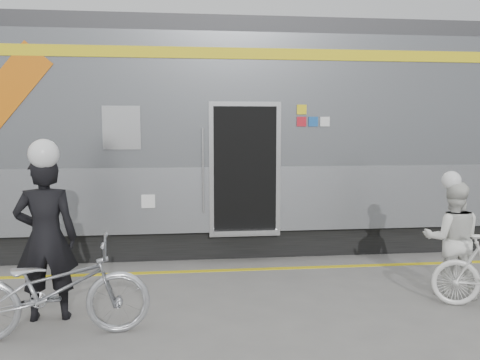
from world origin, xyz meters
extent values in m
plane|color=slate|center=(0.00, 0.00, 0.00)|extent=(90.00, 90.00, 0.00)
cube|color=black|center=(-1.68, 4.20, 0.25)|extent=(24.00, 2.70, 0.50)
cube|color=#9EA0A5|center=(-1.68, 4.20, 1.05)|extent=(24.00, 3.00, 1.10)
cube|color=slate|center=(-1.68, 4.20, 2.70)|extent=(24.00, 3.00, 2.20)
cube|color=#38383A|center=(-1.68, 4.20, 3.95)|extent=(24.00, 2.64, 0.30)
cube|color=yellow|center=(-1.68, 2.69, 3.45)|extent=(24.00, 0.02, 0.18)
cube|color=black|center=(-1.48, 2.69, 2.25)|extent=(0.55, 0.02, 0.65)
cube|color=black|center=(0.52, 2.90, 1.55)|extent=(1.05, 0.45, 2.10)
cube|color=silver|center=(0.52, 2.69, 1.55)|extent=(1.20, 0.02, 2.25)
cylinder|color=silver|center=(-0.18, 2.67, 1.55)|extent=(0.04, 0.04, 1.40)
cube|color=silver|center=(0.52, 2.65, 0.52)|extent=(1.05, 0.25, 0.06)
cube|color=yellow|center=(1.47, 2.69, 2.55)|extent=(0.16, 0.01, 0.16)
cube|color=red|center=(1.47, 2.69, 2.35)|extent=(0.16, 0.01, 0.16)
cube|color=#18539F|center=(1.67, 2.69, 2.35)|extent=(0.16, 0.01, 0.16)
cube|color=silver|center=(1.87, 2.69, 2.35)|extent=(0.16, 0.01, 0.16)
cube|color=silver|center=(-1.08, 2.69, 1.05)|extent=(0.22, 0.01, 0.22)
cube|color=yellow|center=(0.00, 2.15, 0.00)|extent=(24.00, 0.12, 0.01)
imported|color=black|center=(-2.13, 0.40, 0.97)|extent=(0.75, 0.53, 1.95)
imported|color=#B0B2B8|center=(-1.93, -0.15, 0.54)|extent=(2.10, 0.89, 1.07)
imported|color=silver|center=(3.05, 0.63, 0.77)|extent=(0.90, 0.80, 1.55)
sphere|color=white|center=(-2.13, 0.40, 2.12)|extent=(0.34, 0.34, 0.34)
sphere|color=white|center=(3.05, 0.63, 1.67)|extent=(0.25, 0.25, 0.25)
camera|label=1|loc=(-0.55, -5.65, 2.29)|focal=38.00mm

